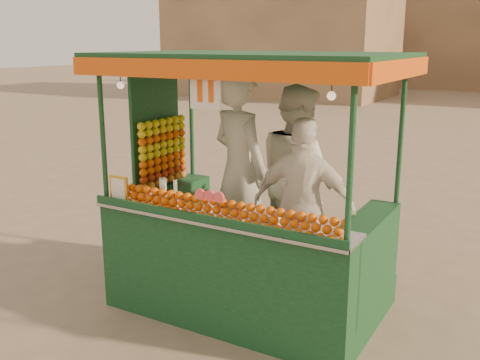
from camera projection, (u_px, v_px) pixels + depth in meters
The scene contains 7 objects.
ground at pixel (222, 293), 5.60m from camera, with size 90.00×90.00×0.00m, color #726051.
building_left at pixel (282, 31), 26.02m from camera, with size 10.00×6.00×6.00m, color #A5825E.
building_center at pixel (471, 24), 30.91m from camera, with size 14.00×7.00×7.00m, color #A5825E.
juice_cart at pixel (239, 230), 5.12m from camera, with size 2.65×1.72×2.40m.
vendor_left at pixel (240, 170), 5.40m from camera, with size 0.84×0.70×1.97m.
vendor_middle at pixel (297, 176), 5.46m from camera, with size 1.13×1.09×1.83m.
vendor_right at pixel (303, 206), 4.88m from camera, with size 0.98×0.53×1.59m.
Camera 1 is at (2.73, -4.37, 2.49)m, focal length 40.91 mm.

